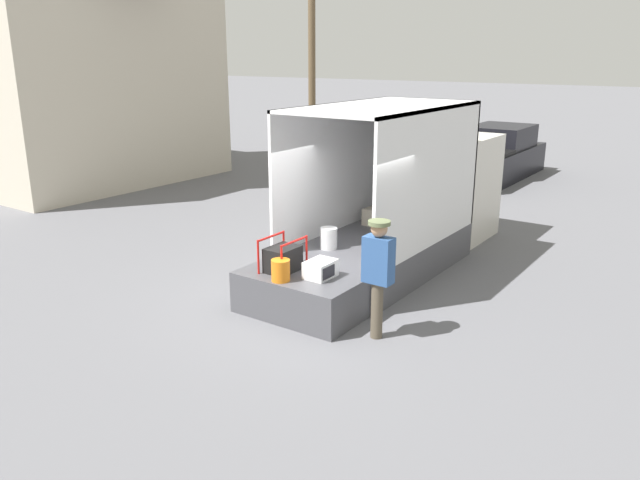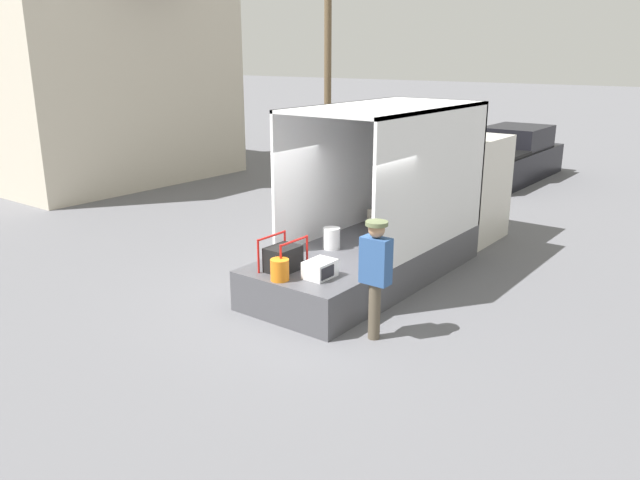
% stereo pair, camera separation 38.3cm
% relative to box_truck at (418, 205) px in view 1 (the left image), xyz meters
% --- Properties ---
extents(ground_plane, '(160.00, 160.00, 0.00)m').
position_rel_box_truck_xyz_m(ground_plane, '(-3.67, -0.00, -1.01)').
color(ground_plane, slate).
extents(box_truck, '(6.05, 2.12, 3.21)m').
position_rel_box_truck_xyz_m(box_truck, '(0.00, 0.00, 0.00)').
color(box_truck, silver).
rests_on(box_truck, ground).
extents(tailgate_deck, '(1.13, 2.01, 0.69)m').
position_rel_box_truck_xyz_m(tailgate_deck, '(-4.24, -0.00, -0.67)').
color(tailgate_deck, '#4C4C51').
rests_on(tailgate_deck, ground).
extents(microwave, '(0.50, 0.39, 0.28)m').
position_rel_box_truck_xyz_m(microwave, '(-4.13, -0.35, -0.19)').
color(microwave, white).
rests_on(microwave, tailgate_deck).
extents(portable_generator, '(0.70, 0.52, 0.57)m').
position_rel_box_truck_xyz_m(portable_generator, '(-4.21, 0.33, -0.11)').
color(portable_generator, black).
rests_on(portable_generator, tailgate_deck).
extents(orange_bucket, '(0.30, 0.30, 0.35)m').
position_rel_box_truck_xyz_m(orange_bucket, '(-4.61, 0.08, -0.15)').
color(orange_bucket, orange).
rests_on(orange_bucket, tailgate_deck).
extents(worker_person, '(0.33, 0.44, 1.82)m').
position_rel_box_truck_xyz_m(worker_person, '(-4.26, -1.46, 0.12)').
color(worker_person, brown).
rests_on(worker_person, ground).
extents(pickup_truck_black, '(5.40, 1.98, 1.73)m').
position_rel_box_truck_xyz_m(pickup_truck_black, '(8.95, 1.57, -0.31)').
color(pickup_truck_black, black).
rests_on(pickup_truck_black, ground).
extents(house_backdrop, '(8.10, 7.30, 8.68)m').
position_rel_box_truck_xyz_m(house_backdrop, '(0.91, 13.29, 3.41)').
color(house_backdrop, beige).
rests_on(house_backdrop, ground).
extents(utility_pole, '(1.80, 0.28, 8.10)m').
position_rel_box_truck_xyz_m(utility_pole, '(8.52, 8.91, 3.19)').
color(utility_pole, brown).
rests_on(utility_pole, ground).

